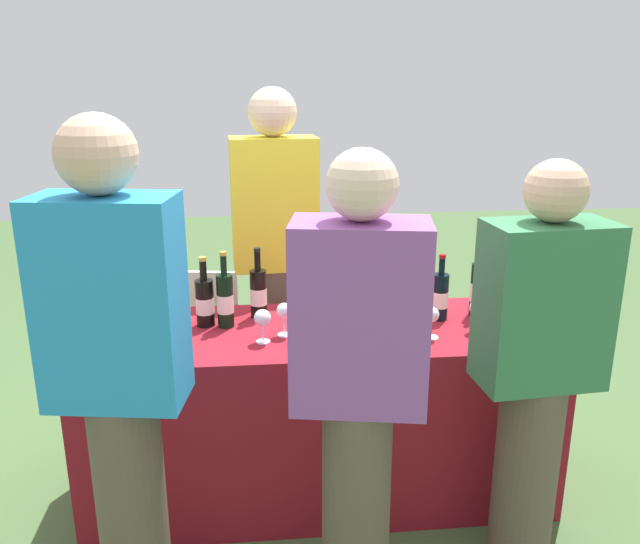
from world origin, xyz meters
name	(u,v)px	position (x,y,z in m)	size (l,w,h in m)	color
ground_plane	(320,488)	(0.00, 0.00, 0.00)	(12.00, 12.00, 0.00)	#476638
tasting_table	(320,411)	(0.00, 0.00, 0.39)	(1.98, 0.66, 0.78)	maroon
wine_bottle_0	(157,297)	(-0.69, 0.17, 0.89)	(0.07, 0.07, 0.30)	black
wine_bottle_1	(205,302)	(-0.48, 0.09, 0.89)	(0.08, 0.08, 0.30)	black
wine_bottle_2	(225,300)	(-0.39, 0.07, 0.90)	(0.07, 0.07, 0.33)	black
wine_bottle_3	(258,293)	(-0.25, 0.17, 0.89)	(0.07, 0.07, 0.32)	black
wine_bottle_4	(408,289)	(0.41, 0.17, 0.89)	(0.07, 0.07, 0.30)	black
wine_bottle_5	(440,296)	(0.53, 0.06, 0.89)	(0.07, 0.07, 0.29)	black
wine_bottle_6	(477,288)	(0.71, 0.10, 0.90)	(0.06, 0.06, 0.34)	black
wine_glass_0	(263,319)	(-0.24, -0.12, 0.88)	(0.07, 0.07, 0.14)	silver
wine_glass_1	(284,312)	(-0.15, -0.06, 0.88)	(0.06, 0.06, 0.14)	silver
wine_glass_2	(358,318)	(0.13, -0.17, 0.89)	(0.07, 0.07, 0.15)	silver
wine_glass_3	(431,316)	(0.44, -0.14, 0.87)	(0.07, 0.07, 0.13)	silver
wine_glass_4	(478,309)	(0.64, -0.10, 0.88)	(0.07, 0.07, 0.14)	silver
ice_bucket	(134,313)	(-0.76, 0.01, 0.88)	(0.20, 0.20, 0.19)	silver
server_pouring	(275,251)	(-0.16, 0.64, 0.95)	(0.44, 0.26, 1.75)	brown
guest_0	(119,374)	(-0.68, -0.67, 0.93)	(0.44, 0.28, 1.71)	brown
guest_1	(358,384)	(0.06, -0.68, 0.86)	(0.45, 0.30, 1.61)	brown
guest_2	(537,366)	(0.71, -0.53, 0.83)	(0.44, 0.27, 1.55)	brown
menu_board	(185,339)	(-0.67, 0.86, 0.40)	(0.62, 0.03, 0.79)	white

